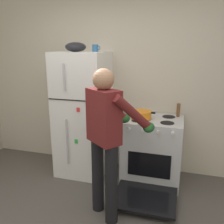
% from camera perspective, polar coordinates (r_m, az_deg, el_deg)
% --- Properties ---
extents(kitchen_wall_back, '(6.00, 0.10, 2.70)m').
position_cam_1_polar(kitchen_wall_back, '(3.63, 1.31, 7.94)').
color(kitchen_wall_back, beige).
rests_on(kitchen_wall_back, ground).
extents(refrigerator, '(0.68, 0.72, 1.73)m').
position_cam_1_polar(refrigerator, '(3.50, -6.73, -0.54)').
color(refrigerator, white).
rests_on(refrigerator, ground).
extents(stove_range, '(0.76, 1.20, 0.89)m').
position_cam_1_polar(stove_range, '(3.38, 9.37, -8.97)').
color(stove_range, silver).
rests_on(stove_range, ground).
extents(person_cook, '(0.69, 0.74, 1.60)m').
position_cam_1_polar(person_cook, '(2.48, -1.14, -4.67)').
color(person_cook, black).
rests_on(person_cook, ground).
extents(red_pot, '(0.36, 0.26, 0.10)m').
position_cam_1_polar(red_pot, '(3.20, 6.84, -0.61)').
color(red_pot, orange).
rests_on(red_pot, stove_range).
extents(coffee_mug, '(0.11, 0.08, 0.10)m').
position_cam_1_polar(coffee_mug, '(3.35, -3.90, 14.67)').
color(coffee_mug, '#2D6093').
rests_on(coffee_mug, refrigerator).
extents(pepper_mill, '(0.05, 0.05, 0.17)m').
position_cam_1_polar(pepper_mill, '(3.40, 15.23, 0.47)').
color(pepper_mill, brown).
rests_on(pepper_mill, stove_range).
extents(mixing_bowl, '(0.28, 0.28, 0.13)m').
position_cam_1_polar(mixing_bowl, '(3.41, -8.50, 14.80)').
color(mixing_bowl, black).
rests_on(mixing_bowl, refrigerator).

